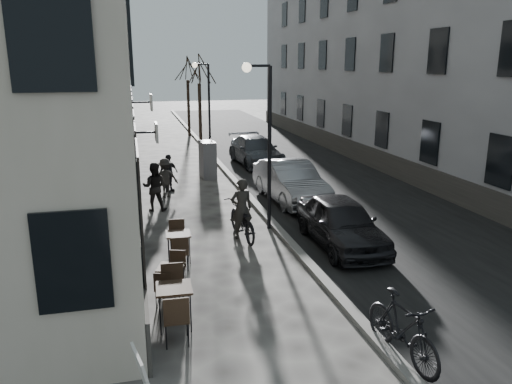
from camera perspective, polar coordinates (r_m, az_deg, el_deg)
name	(u,v)px	position (r m, az deg, el deg)	size (l,w,h in m)	color
ground	(347,320)	(10.66, 10.33, -14.22)	(120.00, 120.00, 0.00)	#353330
road	(289,163)	(26.19, 3.82, 3.38)	(7.30, 60.00, 0.00)	black
kerb	(220,165)	(25.33, -4.09, 3.12)	(0.25, 60.00, 0.12)	slate
building_right	(393,4)	(28.53, 15.36, 19.98)	(4.00, 35.00, 16.00)	gray
streetlamp_near	(264,129)	(15.09, 0.93, 7.24)	(0.90, 0.28, 5.09)	black
streetlamp_far	(206,100)	(26.81, -5.76, 10.41)	(0.90, 0.28, 5.09)	black
tree_near	(199,70)	(29.72, -6.56, 13.70)	(2.40, 2.40, 5.70)	black
tree_far	(187,69)	(35.68, -7.86, 13.80)	(2.40, 2.40, 5.70)	black
bistro_set_a	(175,302)	(10.18, -9.29, -12.35)	(0.72, 1.71, 1.01)	black
bistro_set_b	(171,278)	(11.50, -9.69, -9.63)	(0.81, 1.43, 0.82)	black
bistro_set_c	(179,244)	(13.31, -8.83, -5.90)	(0.65, 1.57, 0.92)	black
utility_cabinet	(208,160)	(22.64, -5.54, 3.70)	(0.61, 1.11, 1.67)	#5B5B5D
bicycle	(242,220)	(14.83, -1.65, -3.22)	(0.74, 2.12, 1.11)	black
cyclist_rider	(242,209)	(14.73, -1.66, -1.90)	(0.67, 0.44, 1.82)	#282622
pedestrian_near	(154,187)	(17.85, -11.55, 0.59)	(0.84, 0.65, 1.72)	black
pedestrian_mid	(165,178)	(19.61, -10.32, 1.60)	(0.98, 0.56, 1.52)	#282623
pedestrian_far	(168,173)	(20.43, -9.98, 2.15)	(0.89, 0.37, 1.52)	black
car_near	(341,222)	(14.36, 9.72, -3.44)	(1.65, 4.10, 1.40)	black
car_mid	(291,182)	(18.73, 3.97, 1.18)	(1.60, 4.58, 1.51)	gray
car_far	(256,151)	(25.58, -0.03, 4.73)	(1.97, 4.84, 1.41)	#34373D
moped	(402,328)	(9.37, 16.38, -14.74)	(0.57, 2.00, 1.20)	black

